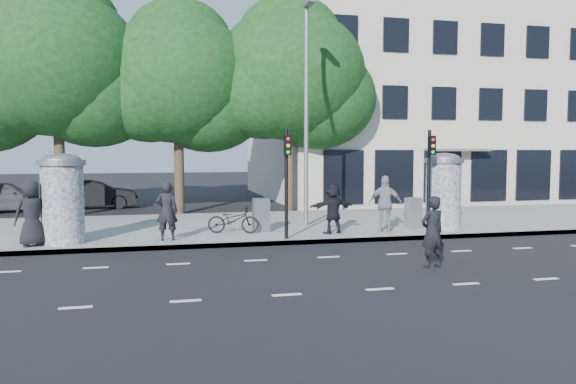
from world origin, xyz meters
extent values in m
plane|color=black|center=(0.00, 0.00, 0.00)|extent=(120.00, 120.00, 0.00)
cube|color=gray|center=(0.00, 7.50, 0.07)|extent=(40.00, 8.00, 0.15)
cube|color=slate|center=(0.00, 3.55, 0.07)|extent=(40.00, 0.10, 0.16)
cube|color=silver|center=(0.00, -2.20, 0.00)|extent=(32.00, 0.12, 0.01)
cube|color=silver|center=(0.00, 1.40, 0.00)|extent=(32.00, 0.12, 0.01)
cylinder|color=beige|center=(-7.20, 4.50, 1.30)|extent=(1.20, 1.20, 2.30)
cylinder|color=slate|center=(-7.20, 4.50, 2.53)|extent=(1.36, 1.36, 0.16)
ellipsoid|color=slate|center=(-7.20, 4.50, 2.61)|extent=(1.10, 1.10, 0.38)
cylinder|color=beige|center=(5.20, 4.70, 1.30)|extent=(1.20, 1.20, 2.30)
cylinder|color=slate|center=(5.20, 4.70, 2.53)|extent=(1.36, 1.36, 0.16)
ellipsoid|color=slate|center=(5.20, 4.70, 2.61)|extent=(1.10, 1.10, 0.38)
cylinder|color=black|center=(-0.60, 3.85, 1.85)|extent=(0.11, 0.11, 3.40)
cube|color=black|center=(-0.60, 3.67, 3.05)|extent=(0.22, 0.14, 0.62)
cylinder|color=black|center=(4.20, 3.85, 1.85)|extent=(0.11, 0.11, 3.40)
cube|color=black|center=(4.20, 3.67, 3.05)|extent=(0.22, 0.14, 0.62)
cylinder|color=slate|center=(0.80, 6.70, 4.15)|extent=(0.16, 0.16, 8.00)
cube|color=slate|center=(0.80, 6.30, 8.05)|extent=(0.25, 0.90, 0.18)
cylinder|color=#38281C|center=(-8.50, 12.50, 2.36)|extent=(0.44, 0.44, 4.73)
ellipsoid|color=black|center=(-8.50, 12.50, 6.51)|extent=(7.20, 7.20, 6.12)
cylinder|color=#38281C|center=(-3.50, 12.70, 2.21)|extent=(0.44, 0.44, 4.41)
ellipsoid|color=black|center=(-3.50, 12.70, 6.08)|extent=(6.80, 6.80, 5.78)
cylinder|color=#38281C|center=(1.50, 12.30, 2.29)|extent=(0.44, 0.44, 4.59)
ellipsoid|color=black|center=(1.50, 12.30, 6.32)|extent=(7.00, 7.00, 5.95)
cube|color=#BCAF9E|center=(12.00, 20.00, 6.00)|extent=(20.00, 15.00, 12.00)
cube|color=black|center=(12.00, 12.45, 1.60)|extent=(18.00, 0.10, 2.60)
cube|color=#59544C|center=(10.00, 12.10, 2.90)|extent=(3.20, 0.90, 0.12)
cube|color=#194C8C|center=(2.50, 12.45, 3.20)|extent=(1.60, 0.06, 0.30)
imported|color=black|center=(-7.98, 4.16, 1.10)|extent=(1.07, 0.87, 1.90)
imported|color=black|center=(-4.21, 4.35, 1.05)|extent=(0.69, 0.48, 1.80)
imported|color=gray|center=(2.94, 4.43, 1.10)|extent=(1.27, 1.02, 1.90)
imported|color=black|center=(1.14, 4.56, 0.98)|extent=(1.62, 0.81, 1.67)
imported|color=black|center=(2.10, -0.46, 0.89)|extent=(0.72, 0.54, 1.78)
imported|color=black|center=(-2.06, 5.34, 0.59)|extent=(1.04, 1.79, 0.89)
cube|color=slate|center=(-1.09, 5.51, 0.71)|extent=(0.55, 0.40, 1.13)
cube|color=gray|center=(4.24, 5.02, 0.69)|extent=(0.61, 0.53, 1.08)
imported|color=#4F5256|center=(-11.47, 15.42, 0.73)|extent=(2.16, 4.45, 1.46)
imported|color=black|center=(-7.55, 16.19, 0.70)|extent=(1.74, 4.31, 1.39)
camera|label=1|loc=(-4.51, -12.97, 2.91)|focal=35.00mm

